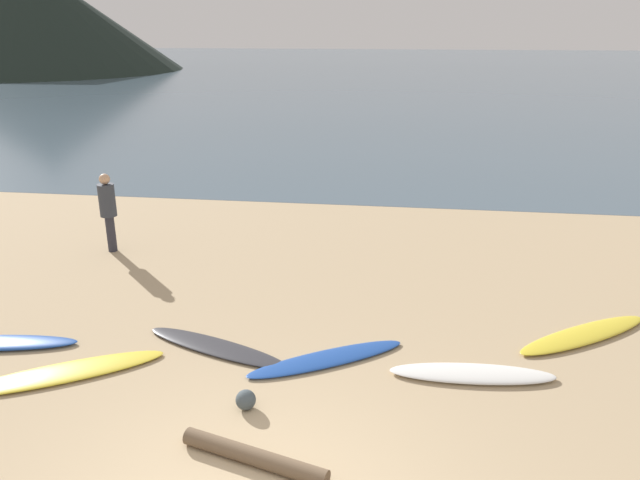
{
  "coord_description": "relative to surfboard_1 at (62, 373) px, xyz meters",
  "views": [
    {
      "loc": [
        1.34,
        -4.37,
        4.49
      ],
      "look_at": [
        -0.13,
        6.42,
        0.6
      ],
      "focal_mm": 34.19,
      "sensor_mm": 36.0,
      "label": 1
    }
  ],
  "objects": [
    {
      "name": "surfboard_3",
      "position": [
        3.5,
        0.85,
        -0.0
      ],
      "size": [
        2.27,
        1.62,
        0.07
      ],
      "primitive_type": "ellipsoid",
      "rotation": [
        0.0,
        0.0,
        0.55
      ],
      "color": "#1E479E",
      "rests_on": "ground"
    },
    {
      "name": "ocean_water",
      "position": [
        3.07,
        58.64,
        -0.03
      ],
      "size": [
        140.0,
        100.0,
        0.01
      ],
      "primitive_type": "cube",
      "color": "#475B6B",
      "rests_on": "ground"
    },
    {
      "name": "surfboard_5",
      "position": [
        7.28,
        2.07,
        0.0
      ],
      "size": [
        2.38,
        1.86,
        0.08
      ],
      "primitive_type": "ellipsoid",
      "rotation": [
        0.0,
        0.0,
        0.61
      ],
      "color": "yellow",
      "rests_on": "ground"
    },
    {
      "name": "surfboard_2",
      "position": [
        1.86,
        0.96,
        -0.0
      ],
      "size": [
        2.42,
        1.26,
        0.07
      ],
      "primitive_type": "ellipsoid",
      "rotation": [
        0.0,
        0.0,
        -0.35
      ],
      "color": "#333338",
      "rests_on": "ground"
    },
    {
      "name": "driftwood_log",
      "position": [
        2.98,
        -1.37,
        0.06
      ],
      "size": [
        1.7,
        0.67,
        0.19
      ],
      "primitive_type": "cylinder",
      "rotation": [
        0.0,
        1.57,
        -0.29
      ],
      "color": "brown",
      "rests_on": "ground"
    },
    {
      "name": "ground_plane",
      "position": [
        3.07,
        7.77,
        -0.13
      ],
      "size": [
        120.0,
        120.0,
        0.2
      ],
      "primitive_type": "cube",
      "color": "tan",
      "rests_on": "ground"
    },
    {
      "name": "headland_hill",
      "position": [
        -31.87,
        52.04,
        5.04
      ],
      "size": [
        28.14,
        28.14,
        10.15
      ],
      "primitive_type": "cone",
      "color": "black",
      "rests_on": "ground"
    },
    {
      "name": "beach_rock_near",
      "position": [
        2.65,
        -0.4,
        0.09
      ],
      "size": [
        0.25,
        0.25,
        0.25
      ],
      "primitive_type": "sphere",
      "color": "#414C51",
      "rests_on": "ground"
    },
    {
      "name": "person_2",
      "position": [
        -1.47,
        4.61,
        0.94
      ],
      "size": [
        0.33,
        0.33,
        1.65
      ],
      "rotation": [
        0.0,
        0.0,
        4.26
      ],
      "color": "#2D2D38",
      "rests_on": "ground"
    },
    {
      "name": "surfboard_1",
      "position": [
        0.0,
        0.0,
        0.0
      ],
      "size": [
        2.6,
        1.88,
        0.07
      ],
      "primitive_type": "ellipsoid",
      "rotation": [
        0.0,
        0.0,
        0.54
      ],
      "color": "yellow",
      "rests_on": "ground"
    },
    {
      "name": "surfboard_4",
      "position": [
        5.49,
        0.71,
        0.01
      ],
      "size": [
        2.24,
        0.64,
        0.1
      ],
      "primitive_type": "ellipsoid",
      "rotation": [
        0.0,
        0.0,
        0.06
      ],
      "color": "white",
      "rests_on": "ground"
    }
  ]
}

